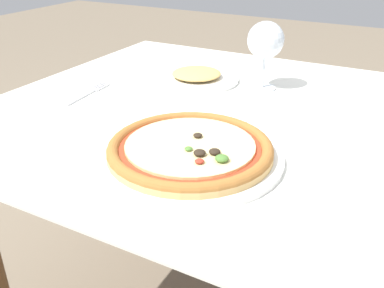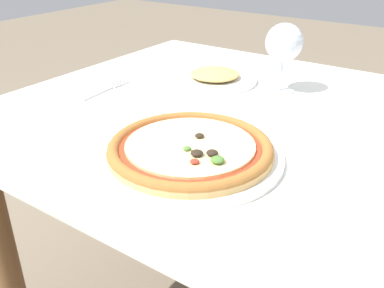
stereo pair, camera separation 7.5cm
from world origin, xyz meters
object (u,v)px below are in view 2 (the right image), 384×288
object	(u,v)px
wine_glass_far_left	(284,44)
side_plate	(215,77)
fork	(106,89)
pizza_plate	(192,151)
dining_table	(248,154)

from	to	relation	value
wine_glass_far_left	side_plate	distance (m)	0.21
fork	wine_glass_far_left	bearing A→B (deg)	33.61
fork	wine_glass_far_left	xyz separation A→B (m)	(0.37, 0.25, 0.12)
pizza_plate	wine_glass_far_left	xyz separation A→B (m)	(-0.02, 0.42, 0.10)
pizza_plate	wine_glass_far_left	size ratio (longest dim) A/B	1.96
dining_table	fork	world-z (taller)	fork
pizza_plate	side_plate	xyz separation A→B (m)	(-0.20, 0.39, -0.01)
pizza_plate	fork	size ratio (longest dim) A/B	1.97
fork	side_plate	xyz separation A→B (m)	(0.19, 0.22, 0.01)
wine_glass_far_left	dining_table	bearing A→B (deg)	-85.51
fork	side_plate	bearing A→B (deg)	48.98
pizza_plate	side_plate	world-z (taller)	pizza_plate
wine_glass_far_left	side_plate	bearing A→B (deg)	-171.79
dining_table	pizza_plate	world-z (taller)	pizza_plate
pizza_plate	wine_glass_far_left	bearing A→B (deg)	92.56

